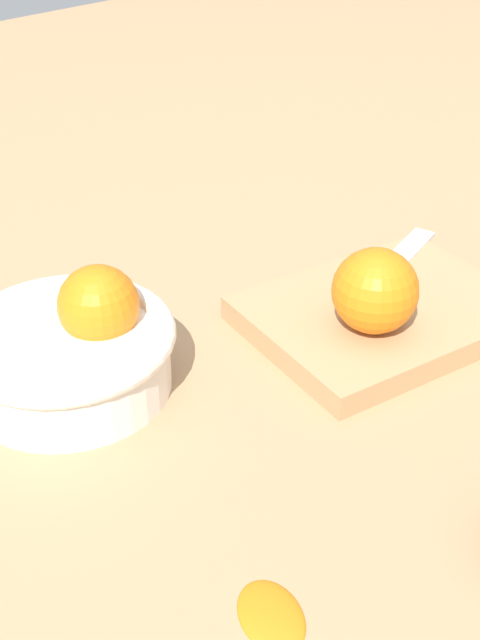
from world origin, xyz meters
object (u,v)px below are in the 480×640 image
cutting_board (383,314)px  orange_on_board (375,291)px  knife (383,272)px  bowl (71,348)px

cutting_board → orange_on_board: orange_on_board is taller
orange_on_board → knife: orange_on_board is taller
bowl → knife: bearing=-16.5°
orange_on_board → knife: 0.09m
orange_on_board → bowl: bearing=147.9°
bowl → cutting_board: bearing=-24.9°
bowl → knife: 0.28m
bowl → orange_on_board: bearing=-32.1°
orange_on_board → knife: size_ratio=0.44×
cutting_board → orange_on_board: size_ratio=3.21×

